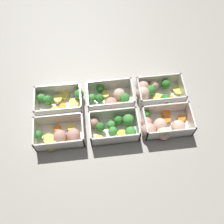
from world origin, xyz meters
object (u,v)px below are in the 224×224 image
Objects in this scene: container_far_right at (61,135)px; container_far_left at (162,125)px; container_near_left at (154,91)px; container_near_center at (111,98)px; container_near_right at (60,101)px; container_far_center at (115,127)px.

container_far_left is at bearing 179.17° from container_far_right.
container_near_left is at bearing -89.81° from container_far_left.
container_near_center is 0.20m from container_far_left.
container_near_right and container_far_center have the same top height.
container_near_left is 1.11× the size of container_near_right.
container_far_center and container_far_right have the same top height.
container_near_right is 1.00× the size of container_far_center.
container_near_center and container_far_left have the same top height.
container_near_center is 0.95× the size of container_near_right.
container_near_left is 1.15× the size of container_far_right.
container_far_left is 0.16m from container_far_center.
container_far_left is (-0.35, 0.14, 0.00)m from container_near_right.
container_far_center is at bearing 145.92° from container_near_right.
container_near_right is 0.37m from container_far_left.
container_near_center is 0.88× the size of container_far_left.
container_near_left is 1.02× the size of container_far_left.
container_near_center is 0.99× the size of container_far_right.
container_far_left is (-0.00, 0.14, 0.00)m from container_near_left.
container_far_center is at bearing 89.17° from container_near_center.
container_far_right is at bearing 21.10° from container_near_left.
container_near_left and container_far_right have the same top height.
container_far_left is at bearing 141.50° from container_near_center.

